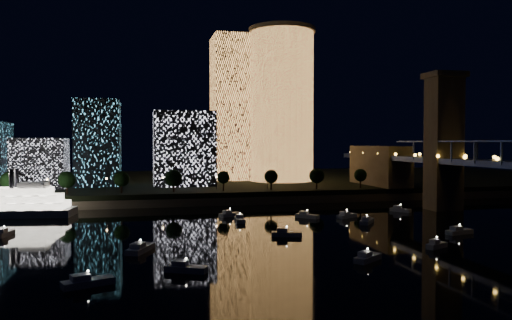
# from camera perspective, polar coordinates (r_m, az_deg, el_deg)

# --- Properties ---
(ground) EXTENTS (520.00, 520.00, 0.00)m
(ground) POSITION_cam_1_polar(r_m,az_deg,el_deg) (121.86, 7.82, -9.64)
(ground) COLOR black
(ground) RESTS_ON ground
(far_bank) EXTENTS (420.00, 160.00, 5.00)m
(far_bank) POSITION_cam_1_polar(r_m,az_deg,el_deg) (275.72, -4.10, -2.59)
(far_bank) COLOR black
(far_bank) RESTS_ON ground
(seawall) EXTENTS (420.00, 6.00, 3.00)m
(seawall) POSITION_cam_1_polar(r_m,az_deg,el_deg) (199.48, -0.61, -4.64)
(seawall) COLOR #6B5E4C
(seawall) RESTS_ON ground
(tower_cylindrical) EXTENTS (34.00, 34.00, 77.43)m
(tower_cylindrical) POSITION_cam_1_polar(r_m,az_deg,el_deg) (256.36, 2.98, 6.31)
(tower_cylindrical) COLOR #E99A4A
(tower_cylindrical) RESTS_ON far_bank
(tower_rectangular) EXTENTS (23.70, 23.70, 75.41)m
(tower_rectangular) POSITION_cam_1_polar(r_m,az_deg,el_deg) (265.55, -2.42, 5.92)
(tower_rectangular) COLOR #E99A4A
(tower_rectangular) RESTS_ON far_bank
(midrise_blocks) EXTENTS (108.42, 32.92, 38.94)m
(midrise_blocks) POSITION_cam_1_polar(r_m,az_deg,el_deg) (234.05, -17.58, 1.09)
(midrise_blocks) COLOR white
(midrise_blocks) RESTS_ON far_bank
(motorboats) EXTENTS (129.78, 79.65, 2.78)m
(motorboats) POSITION_cam_1_polar(r_m,az_deg,el_deg) (134.41, 2.48, -8.17)
(motorboats) COLOR silver
(motorboats) RESTS_ON ground
(esplanade_trees) EXTENTS (165.27, 6.76, 8.88)m
(esplanade_trees) POSITION_cam_1_polar(r_m,az_deg,el_deg) (200.27, -10.10, -2.06)
(esplanade_trees) COLOR black
(esplanade_trees) RESTS_ON far_bank
(street_lamps) EXTENTS (132.70, 0.70, 5.65)m
(street_lamps) POSITION_cam_1_polar(r_m,az_deg,el_deg) (206.29, -10.61, -2.35)
(street_lamps) COLOR black
(street_lamps) RESTS_ON far_bank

